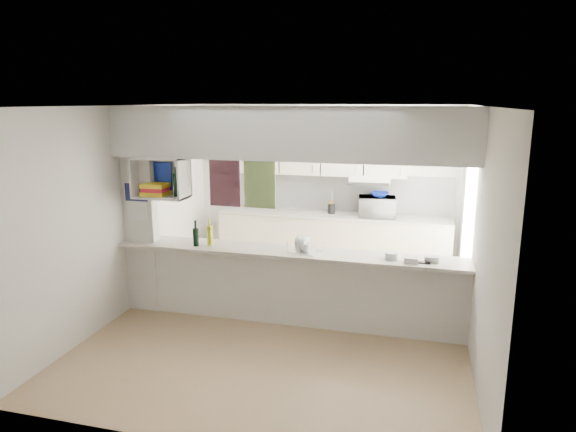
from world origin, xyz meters
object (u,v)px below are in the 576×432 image
(microwave, at_px, (377,207))
(wine_bottles, at_px, (203,236))
(bowl, at_px, (380,195))
(dish_rack, at_px, (305,246))

(microwave, xyz_separation_m, wine_bottles, (-1.92, -2.16, -0.03))
(microwave, bearing_deg, bowl, -153.99)
(bowl, distance_m, dish_rack, 2.25)
(microwave, height_order, wine_bottles, wine_bottles)
(bowl, height_order, dish_rack, bowl)
(microwave, bearing_deg, dish_rack, 66.88)
(wine_bottles, bearing_deg, dish_rack, 2.07)
(microwave, distance_m, dish_rack, 2.21)
(bowl, relative_size, dish_rack, 0.67)
(dish_rack, bearing_deg, bowl, 86.75)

